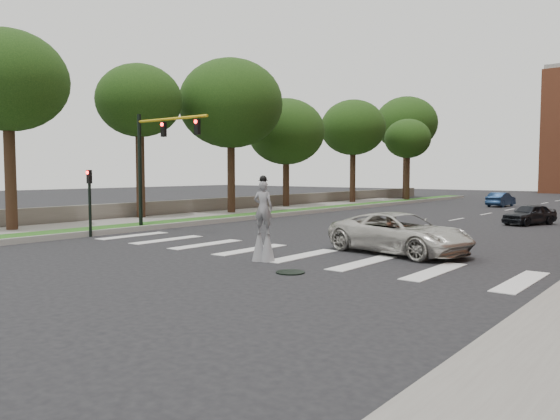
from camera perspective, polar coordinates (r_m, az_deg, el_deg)
name	(u,v)px	position (r m, az deg, el deg)	size (l,w,h in m)	color
ground_plane	(259,256)	(20.42, -2.21, -4.82)	(160.00, 160.00, 0.00)	black
grass_median	(314,210)	(43.17, 3.53, 0.00)	(2.00, 60.00, 0.25)	#1F5117
median_curb	(325,210)	(42.57, 4.69, -0.04)	(0.20, 60.00, 0.28)	gray
sidewalk_left	(193,217)	(37.61, -9.05, -0.68)	(4.00, 60.00, 0.18)	slate
stone_wall	(275,201)	(48.04, -0.48, 0.92)	(0.50, 56.00, 1.10)	#625C54
manhole	(290,272)	(17.02, 1.09, -6.52)	(0.90, 0.90, 0.04)	black
traffic_signal	(154,152)	(29.36, -13.01, 5.89)	(5.30, 0.23, 6.20)	black
secondary_signal	(90,197)	(27.76, -19.27, 1.33)	(0.25, 0.21, 3.23)	black
stilt_performer	(263,226)	(19.09, -1.76, -1.71)	(0.82, 0.65, 3.01)	black
suv_crossing	(400,233)	(21.36, 12.45, -2.39)	(2.61, 5.66, 1.57)	beige
car_near	(529,214)	(35.50, 24.62, -0.41)	(1.47, 3.66, 1.25)	black
car_mid	(501,199)	(53.24, 22.07, 1.03)	(1.36, 3.89, 1.28)	navy
tree_0	(7,81)	(31.39, -26.62, 11.94)	(6.02, 6.02, 10.30)	black
tree_1	(139,101)	(36.94, -14.51, 10.92)	(5.51, 5.51, 10.06)	black
tree_2	(231,104)	(40.44, -5.17, 10.99)	(7.59, 7.59, 11.32)	black
tree_3	(286,132)	(47.28, 0.64, 8.16)	(6.66, 6.66, 9.41)	black
tree_4	(353,128)	(54.34, 7.64, 8.50)	(6.35, 6.35, 10.16)	black
tree_5	(406,124)	(66.19, 13.03, 8.78)	(7.32, 7.32, 11.91)	black
tree_6	(408,139)	(58.75, 13.20, 7.21)	(4.79, 4.79, 8.64)	black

